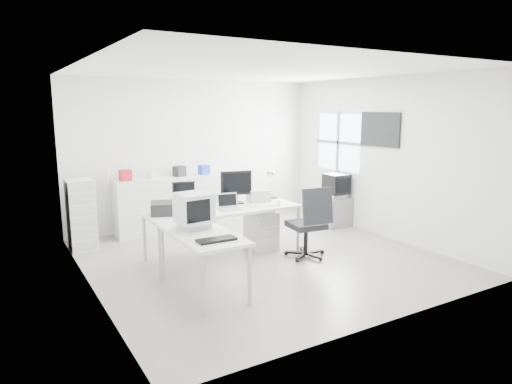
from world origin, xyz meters
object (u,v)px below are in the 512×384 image
crt_monitor (194,212)px  tv_cabinet (335,212)px  office_chair (306,221)px  sideboard (170,204)px  main_desk (224,232)px  drawer_pedestal (261,230)px  filing_cabinet (81,215)px  inkjet_printer (168,208)px  crt_tv (336,186)px  lcd_monitor_small (184,196)px  laser_printer (259,195)px  side_desk (203,262)px  lcd_monitor_large (236,187)px  laptop (230,203)px

crt_monitor → tv_cabinet: (3.52, 1.37, -0.68)m
office_chair → sideboard: 2.82m
main_desk → drawer_pedestal: (0.70, 0.05, -0.08)m
filing_cabinet → sideboard: bearing=11.8°
inkjet_printer → tv_cabinet: (3.52, 0.42, -0.55)m
drawer_pedestal → crt_tv: bearing=13.3°
lcd_monitor_small → laser_printer: 1.31m
side_desk → lcd_monitor_large: bearing=48.4°
inkjet_printer → laptop: laptop is taller
side_desk → laser_printer: laser_printer is taller
main_desk → lcd_monitor_large: size_ratio=4.51×
tv_cabinet → sideboard: size_ratio=0.28×
inkjet_printer → filing_cabinet: filing_cabinet is taller
office_chair → filing_cabinet: 3.62m
crt_monitor → laptop: bearing=33.3°
lcd_monitor_large → crt_monitor: size_ratio=1.24×
drawer_pedestal → lcd_monitor_small: lcd_monitor_small is taller
drawer_pedestal → main_desk: bearing=-175.9°
crt_tv → inkjet_printer: bearing=-173.3°
crt_monitor → office_chair: (1.91, 0.16, -0.40)m
side_desk → crt_monitor: size_ratio=3.25×
inkjet_printer → laser_printer: size_ratio=1.47×
side_desk → sideboard: sideboard is taller
side_desk → laptop: bearing=48.0°
crt_tv → laptop: bearing=-166.8°
side_desk → crt_monitor: crt_monitor is taller
lcd_monitor_small → office_chair: size_ratio=0.38×
laser_printer → crt_tv: (1.92, 0.30, -0.05)m
laser_printer → tv_cabinet: bearing=20.5°
laser_printer → filing_cabinet: size_ratio=0.30×
laptop → filing_cabinet: bearing=146.3°
lcd_monitor_large → laptop: lcd_monitor_large is taller
side_desk → tv_cabinet: size_ratio=2.47×
office_chair → laptop: bearing=156.6°
main_desk → filing_cabinet: 2.37m
main_desk → side_desk: bearing=-127.7°
drawer_pedestal → crt_monitor: bearing=-149.9°
side_desk → lcd_monitor_small: (0.30, 1.35, 0.59)m
laptop → tv_cabinet: bearing=19.9°
inkjet_printer → crt_monitor: 0.96m
main_desk → lcd_monitor_small: size_ratio=5.64×
crt_monitor → sideboard: 2.80m
main_desk → inkjet_printer: 0.97m
main_desk → office_chair: (1.06, -0.69, 0.19)m
lcd_monitor_small → main_desk: bearing=-13.8°
side_desk → inkjet_printer: bearing=90.0°
main_desk → crt_monitor: bearing=-135.0°
side_desk → crt_tv: 3.90m
lcd_monitor_large → crt_monitor: lcd_monitor_large is taller
drawer_pedestal → filing_cabinet: filing_cabinet is taller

